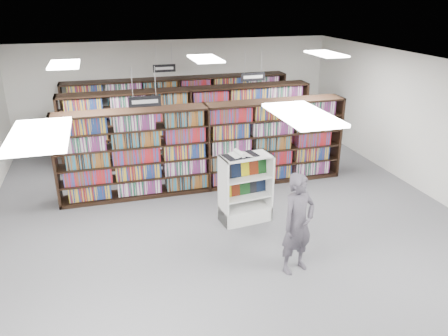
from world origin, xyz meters
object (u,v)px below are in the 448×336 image
object	(u,v)px
bookshelf_row_near	(207,148)
shopper	(298,224)
endcap_display	(245,198)
open_book	(240,154)

from	to	relation	value
bookshelf_row_near	shopper	world-z (taller)	bookshelf_row_near
endcap_display	open_book	size ratio (longest dim) A/B	1.99
bookshelf_row_near	endcap_display	size ratio (longest dim) A/B	4.74
endcap_display	shopper	distance (m)	2.04
bookshelf_row_near	open_book	size ratio (longest dim) A/B	9.46
endcap_display	open_book	bearing A→B (deg)	-176.67
open_book	shopper	world-z (taller)	shopper
bookshelf_row_near	endcap_display	distance (m)	1.95
shopper	bookshelf_row_near	bearing A→B (deg)	82.29
open_book	shopper	distance (m)	2.09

